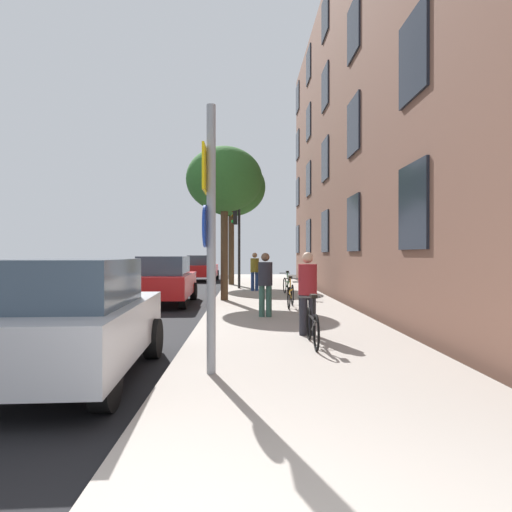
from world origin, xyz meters
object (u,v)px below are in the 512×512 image
bicycle_0 (313,325)px  car_1 (165,280)px  bicycle_2 (291,295)px  pedestrian_2 (255,269)px  traffic_light (237,232)px  bicycle_1 (303,303)px  bicycle_4 (287,285)px  car_2 (202,268)px  car_0 (71,319)px  tree_far (231,188)px  bicycle_3 (307,289)px  pedestrian_1 (265,280)px  pedestrian_0 (308,288)px  tree_near (224,180)px  sign_post (209,227)px

bicycle_0 → car_1: 8.52m
bicycle_2 → pedestrian_2: bearing=98.7°
traffic_light → bicycle_1: (1.80, -9.98, -2.22)m
traffic_light → car_1: 6.49m
bicycle_4 → car_2: size_ratio=0.37×
bicycle_2 → car_0: car_0 is taller
tree_far → bicycle_3: size_ratio=4.16×
traffic_light → pedestrian_1: bearing=-84.8°
car_0 → car_2: bearing=91.1°
bicycle_0 → car_2: size_ratio=0.37×
bicycle_0 → pedestrian_0: (0.05, 1.00, 0.58)m
bicycle_3 → car_2: size_ratio=0.38×
bicycle_1 → bicycle_3: 4.96m
pedestrian_2 → car_0: (-2.73, -13.59, -0.22)m
bicycle_1 → bicycle_2: bicycle_1 is taller
pedestrian_1 → pedestrian_0: bearing=-75.0°
tree_near → bicycle_1: tree_near is taller
bicycle_2 → bicycle_0: bearing=-91.9°
tree_near → bicycle_2: size_ratio=3.14×
bicycle_0 → bicycle_3: bicycle_3 is taller
bicycle_2 → bicycle_4: bicycle_2 is taller
pedestrian_1 → traffic_light: bearing=95.2°
tree_near → pedestrian_1: size_ratio=3.27×
sign_post → bicycle_0: bearing=47.8°
bicycle_2 → car_2: size_ratio=0.40×
tree_near → car_2: (-2.03, 13.29, -3.40)m
car_2 → bicycle_3: bearing=-69.1°
pedestrian_0 → car_0: bearing=-142.3°
pedestrian_0 → pedestrian_2: size_ratio=0.98×
bicycle_1 → pedestrian_2: (-1.01, 8.50, 0.56)m
sign_post → tree_near: bearing=91.4°
bicycle_2 → car_2: (-4.10, 15.48, 0.36)m
bicycle_1 → car_0: bearing=-126.3°
traffic_light → car_0: bearing=-97.3°
tree_far → car_2: tree_far is taller
bicycle_2 → bicycle_3: (0.83, 2.59, -0.01)m
pedestrian_2 → car_1: bearing=-125.9°
sign_post → bicycle_4: (2.12, 11.94, -1.58)m
sign_post → pedestrian_1: bearing=79.8°
pedestrian_0 → car_1: 7.66m
bicycle_2 → traffic_light: bearing=102.7°
pedestrian_0 → car_2: pedestrian_0 is taller
sign_post → bicycle_1: 5.72m
bicycle_1 → car_1: car_1 is taller
bicycle_1 → pedestrian_1: pedestrian_1 is taller
bicycle_2 → pedestrian_0: bearing=-91.7°
tree_near → bicycle_1: bearing=-64.5°
sign_post → bicycle_1: bearing=69.8°
tree_far → bicycle_0: (1.89, -16.05, -4.72)m
pedestrian_2 → car_1: (-3.10, -4.27, -0.22)m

